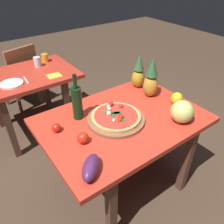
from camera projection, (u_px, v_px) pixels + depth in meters
ground_plane at (121, 180)px, 2.13m from camera, size 10.00×10.00×0.00m
display_table at (122, 127)px, 1.77m from camera, size 1.23×0.87×0.72m
background_table at (25, 84)px, 2.40m from camera, size 1.07×0.72×0.72m
dining_chair at (21, 74)px, 2.92m from camera, size 0.49×0.49×0.85m
pizza_board at (116, 119)px, 1.69m from camera, size 0.43×0.43×0.02m
pizza at (116, 116)px, 1.68m from camera, size 0.37×0.37×0.06m
wine_bottle at (77, 102)px, 1.65m from camera, size 0.08×0.08×0.36m
pineapple_left at (138, 73)px, 2.05m from camera, size 0.12×0.12×0.32m
pineapple_right at (151, 80)px, 1.91m from camera, size 0.13×0.13×0.35m
melon at (182, 112)px, 1.64m from camera, size 0.17×0.17×0.17m
bell_pepper at (177, 99)px, 1.86m from camera, size 0.10×0.10×0.11m
eggplant at (91, 167)px, 1.26m from camera, size 0.21×0.21×0.09m
tomato_at_corner at (56, 128)px, 1.57m from camera, size 0.06×0.06×0.06m
tomato_near_board at (83, 138)px, 1.47m from camera, size 0.08×0.08×0.08m
drinking_glass_juice at (45, 58)px, 2.61m from camera, size 0.07×0.07×0.09m
drinking_glass_water at (37, 62)px, 2.50m from camera, size 0.08×0.08×0.11m
dinner_plate at (12, 84)px, 2.17m from camera, size 0.22×0.22×0.02m
knife_utensil at (26, 80)px, 2.24m from camera, size 0.03×0.18×0.01m
napkin_folded at (54, 76)px, 2.32m from camera, size 0.15×0.13×0.01m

